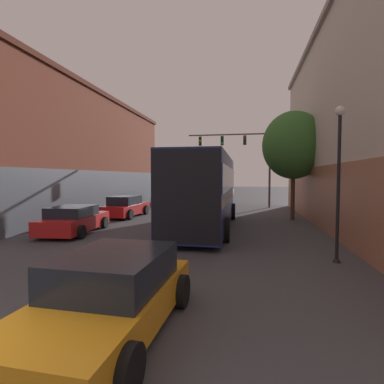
{
  "coord_description": "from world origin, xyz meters",
  "views": [
    {
      "loc": [
        3.81,
        -2.41,
        2.64
      ],
      "look_at": [
        1.1,
        12.05,
        1.9
      ],
      "focal_mm": 28.0,
      "sensor_mm": 36.0,
      "label": 1
    }
  ],
  "objects_px": {
    "hatchback_foreground": "(110,295)",
    "parked_car_left_mid": "(126,207)",
    "bus": "(205,188)",
    "traffic_signal_gantry": "(242,151)",
    "street_lamp": "(339,178)",
    "parked_car_left_near": "(74,220)",
    "parked_car_left_far": "(165,198)",
    "street_tree_near": "(294,145)"
  },
  "relations": [
    {
      "from": "bus",
      "to": "traffic_signal_gantry",
      "type": "xyz_separation_m",
      "value": [
        1.67,
        11.2,
        2.86
      ]
    },
    {
      "from": "hatchback_foreground",
      "to": "street_lamp",
      "type": "height_order",
      "value": "street_lamp"
    },
    {
      "from": "bus",
      "to": "parked_car_left_near",
      "type": "bearing_deg",
      "value": 113.4
    },
    {
      "from": "parked_car_left_near",
      "to": "traffic_signal_gantry",
      "type": "distance_m",
      "value": 16.31
    },
    {
      "from": "traffic_signal_gantry",
      "to": "street_lamp",
      "type": "bearing_deg",
      "value": -79.14
    },
    {
      "from": "bus",
      "to": "parked_car_left_mid",
      "type": "relative_size",
      "value": 2.43
    },
    {
      "from": "parked_car_left_mid",
      "to": "street_tree_near",
      "type": "height_order",
      "value": "street_tree_near"
    },
    {
      "from": "street_lamp",
      "to": "street_tree_near",
      "type": "bearing_deg",
      "value": 90.04
    },
    {
      "from": "bus",
      "to": "parked_car_left_far",
      "type": "bearing_deg",
      "value": 23.76
    },
    {
      "from": "parked_car_left_mid",
      "to": "traffic_signal_gantry",
      "type": "height_order",
      "value": "traffic_signal_gantry"
    },
    {
      "from": "hatchback_foreground",
      "to": "traffic_signal_gantry",
      "type": "xyz_separation_m",
      "value": [
        1.78,
        21.9,
        4.28
      ]
    },
    {
      "from": "bus",
      "to": "traffic_signal_gantry",
      "type": "bearing_deg",
      "value": -8.99
    },
    {
      "from": "parked_car_left_far",
      "to": "parked_car_left_near",
      "type": "bearing_deg",
      "value": 176.61
    },
    {
      "from": "parked_car_left_mid",
      "to": "traffic_signal_gantry",
      "type": "distance_m",
      "value": 11.67
    },
    {
      "from": "parked_car_left_mid",
      "to": "parked_car_left_far",
      "type": "relative_size",
      "value": 0.92
    },
    {
      "from": "parked_car_left_near",
      "to": "street_tree_near",
      "type": "distance_m",
      "value": 13.12
    },
    {
      "from": "hatchback_foreground",
      "to": "parked_car_left_mid",
      "type": "relative_size",
      "value": 0.95
    },
    {
      "from": "parked_car_left_near",
      "to": "parked_car_left_far",
      "type": "relative_size",
      "value": 0.93
    },
    {
      "from": "hatchback_foreground",
      "to": "parked_car_left_mid",
      "type": "xyz_separation_m",
      "value": [
        -5.68,
        14.0,
        0.03
      ]
    },
    {
      "from": "parked_car_left_near",
      "to": "street_tree_near",
      "type": "bearing_deg",
      "value": -65.12
    },
    {
      "from": "traffic_signal_gantry",
      "to": "parked_car_left_far",
      "type": "bearing_deg",
      "value": 167.82
    },
    {
      "from": "hatchback_foreground",
      "to": "street_tree_near",
      "type": "height_order",
      "value": "street_tree_near"
    },
    {
      "from": "traffic_signal_gantry",
      "to": "bus",
      "type": "bearing_deg",
      "value": -98.46
    },
    {
      "from": "bus",
      "to": "hatchback_foreground",
      "type": "xyz_separation_m",
      "value": [
        -0.12,
        -10.71,
        -1.42
      ]
    },
    {
      "from": "bus",
      "to": "street_lamp",
      "type": "distance_m",
      "value": 7.42
    },
    {
      "from": "street_tree_near",
      "to": "parked_car_left_far",
      "type": "bearing_deg",
      "value": 139.78
    },
    {
      "from": "bus",
      "to": "traffic_signal_gantry",
      "type": "distance_m",
      "value": 11.67
    },
    {
      "from": "parked_car_left_far",
      "to": "hatchback_foreground",
      "type": "bearing_deg",
      "value": -169.48
    },
    {
      "from": "bus",
      "to": "street_tree_near",
      "type": "distance_m",
      "value": 6.67
    },
    {
      "from": "hatchback_foreground",
      "to": "street_tree_near",
      "type": "bearing_deg",
      "value": -17.11
    },
    {
      "from": "bus",
      "to": "parked_car_left_near",
      "type": "height_order",
      "value": "bus"
    },
    {
      "from": "bus",
      "to": "parked_car_left_far",
      "type": "relative_size",
      "value": 2.23
    },
    {
      "from": "parked_car_left_near",
      "to": "parked_car_left_far",
      "type": "distance_m",
      "value": 15.41
    },
    {
      "from": "bus",
      "to": "hatchback_foreground",
      "type": "relative_size",
      "value": 2.54
    },
    {
      "from": "parked_car_left_near",
      "to": "street_lamp",
      "type": "relative_size",
      "value": 0.93
    },
    {
      "from": "parked_car_left_near",
      "to": "street_tree_near",
      "type": "relative_size",
      "value": 0.67
    },
    {
      "from": "parked_car_left_mid",
      "to": "parked_car_left_near",
      "type": "bearing_deg",
      "value": -179.05
    },
    {
      "from": "hatchback_foreground",
      "to": "parked_car_left_far",
      "type": "xyz_separation_m",
      "value": [
        -5.66,
        23.51,
        -0.04
      ]
    },
    {
      "from": "parked_car_left_far",
      "to": "street_lamp",
      "type": "relative_size",
      "value": 1.0
    },
    {
      "from": "parked_car_left_far",
      "to": "street_tree_near",
      "type": "bearing_deg",
      "value": -133.25
    },
    {
      "from": "parked_car_left_near",
      "to": "parked_car_left_mid",
      "type": "bearing_deg",
      "value": -6.71
    },
    {
      "from": "bus",
      "to": "parked_car_left_near",
      "type": "relative_size",
      "value": 2.39
    }
  ]
}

